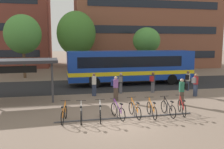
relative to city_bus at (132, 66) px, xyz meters
The scene contains 24 objects.
ground 11.17m from the city_bus, 110.05° to the right, with size 200.00×200.00×0.00m, color #7A6656.
bus_lane_asphalt 4.18m from the city_bus, behind, with size 80.00×7.20×0.01m, color #232326.
city_bus is the anchor object (origin of this frame).
bike_rack 10.59m from the city_bus, 107.65° to the right, with size 7.51×0.18×0.70m.
parked_bicycle_orange_0 11.88m from the city_bus, 122.91° to the right, with size 0.52×1.71×0.99m.
parked_bicycle_white_1 11.57m from the city_bus, 118.96° to the right, with size 0.52×1.72×0.99m.
parked_bicycle_white_2 11.13m from the city_bus, 114.52° to the right, with size 0.52×1.72×0.99m.
parked_bicycle_purple_3 10.62m from the city_bus, 110.05° to the right, with size 0.57×1.69×0.99m.
parked_bicycle_orange_4 10.31m from the city_bus, 105.14° to the right, with size 0.52×1.72×0.99m.
parked_bicycle_orange_5 10.28m from the city_bus, 100.00° to the right, with size 0.52×1.72×0.99m.
parked_bicycle_black_6 10.10m from the city_bus, 94.53° to the right, with size 0.52×1.72×0.99m.
parked_bicycle_red_7 9.99m from the city_bus, 89.59° to the right, with size 0.59×1.69×0.99m.
transit_shelter 11.03m from the city_bus, 153.49° to the right, with size 6.23×3.20×2.85m.
commuter_black_pack_0 8.15m from the city_bus, 82.55° to the right, with size 0.54×0.36×1.71m.
commuter_grey_pack_1 6.84m from the city_bus, 61.76° to the right, with size 0.60×0.51×1.71m.
commuter_grey_pack_2 4.44m from the city_bus, 117.28° to the right, with size 0.48×0.60×1.63m.
commuter_black_pack_3 6.11m from the city_bus, 133.98° to the right, with size 0.60×0.57×1.72m.
commuter_navy_pack_4 6.75m from the city_bus, 115.62° to the right, with size 0.56×0.60×1.70m.
commuter_red_pack_5 4.21m from the city_bus, 81.83° to the right, with size 0.59×0.59×1.65m.
commuter_black_pack_6 5.49m from the city_bus, 46.41° to the right, with size 0.58×0.59×1.65m.
street_tree_0 7.50m from the city_bus, 59.12° to the left, with size 3.35×3.35×5.84m.
street_tree_1 10.39m from the city_bus, 118.87° to the left, with size 4.87×4.87×7.89m.
street_tree_2 12.87m from the city_bus, 149.68° to the left, with size 4.05×4.05×7.09m.
building_right_wing 19.32m from the city_bus, 67.69° to the left, with size 22.37×10.94×18.20m.
Camera 1 is at (-2.54, -11.34, 4.00)m, focal length 37.80 mm.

